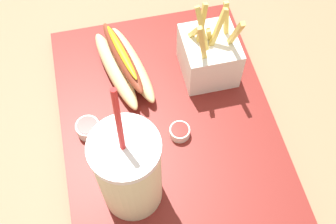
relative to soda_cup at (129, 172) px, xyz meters
name	(u,v)px	position (x,y,z in m)	size (l,w,h in m)	color
ground_plane	(168,130)	(0.11, -0.08, -0.11)	(2.40, 2.40, 0.02)	#8C6B4C
food_tray	(168,124)	(0.11, -0.08, -0.09)	(0.46, 0.34, 0.02)	maroon
soda_cup	(129,172)	(0.00, 0.00, 0.00)	(0.09, 0.09, 0.25)	beige
fries_basket	(209,55)	(0.19, -0.16, -0.04)	(0.09, 0.09, 0.15)	white
hot_dog_1	(123,64)	(0.22, -0.02, -0.06)	(0.18, 0.10, 0.06)	#E5C689
ketchup_cup_1	(180,131)	(0.08, -0.09, -0.07)	(0.03, 0.03, 0.02)	white
ketchup_cup_2	(88,128)	(0.12, 0.05, -0.07)	(0.04, 0.04, 0.02)	white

